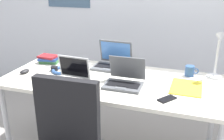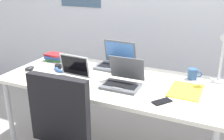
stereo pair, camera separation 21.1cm
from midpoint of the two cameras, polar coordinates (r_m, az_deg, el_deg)
desk at (r=2.16m, az=-2.80°, el=-3.46°), size 1.80×0.80×0.74m
desk_lamp at (r=2.20m, az=19.70°, el=2.90°), size 0.12×0.18×0.40m
laptop_near_lamp at (r=2.08m, az=-12.16°, el=-1.89°), size 0.29×0.24×0.21m
laptop_far_corner at (r=2.39m, az=-2.47°, el=1.62°), size 0.33×0.28×0.24m
laptop_front_right at (r=2.00m, az=-0.27°, el=-2.25°), size 0.29×0.26×0.21m
computer_mouse at (r=2.41m, az=-21.05°, el=-0.33°), size 0.07×0.11×0.03m
cell_phone at (r=1.81m, az=8.78°, el=-6.40°), size 0.13×0.15×0.01m
headphones at (r=2.35m, az=-13.55°, el=-0.05°), size 0.21×0.18×0.04m
book_stack at (r=2.61m, az=-16.02°, el=2.27°), size 0.20×0.16×0.07m
paper_folder_back_right at (r=2.02m, az=13.19°, el=-3.78°), size 0.23×0.31×0.01m
coffee_mug at (r=2.25m, az=14.23°, el=-0.24°), size 0.11×0.08×0.09m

